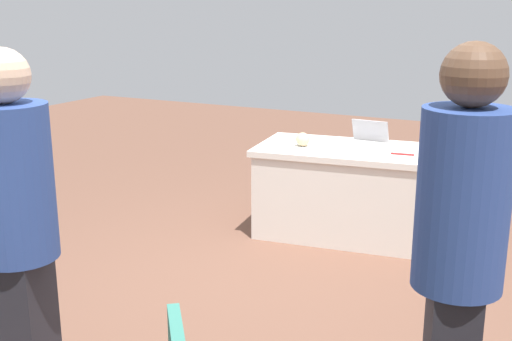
# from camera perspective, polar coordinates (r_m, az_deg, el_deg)

# --- Properties ---
(ground_plane) EXTENTS (14.40, 14.40, 0.00)m
(ground_plane) POSITION_cam_1_polar(r_m,az_deg,el_deg) (4.31, -1.58, -11.49)
(ground_plane) COLOR brown
(table_foreground) EXTENTS (1.77, 1.03, 0.75)m
(table_foreground) POSITION_cam_1_polar(r_m,az_deg,el_deg) (5.37, 9.13, -1.92)
(table_foreground) COLOR silver
(table_foreground) RESTS_ON ground
(person_presenter) EXTENTS (0.44, 0.44, 1.74)m
(person_presenter) POSITION_cam_1_polar(r_m,az_deg,el_deg) (2.91, -20.68, -4.89)
(person_presenter) COLOR #26262D
(person_presenter) RESTS_ON ground
(person_organiser) EXTENTS (0.42, 0.42, 1.78)m
(person_organiser) POSITION_cam_1_polar(r_m,az_deg,el_deg) (2.52, 17.74, -7.04)
(person_organiser) COLOR #26262D
(person_organiser) RESTS_ON ground
(laptop_silver) EXTENTS (0.33, 0.31, 0.21)m
(laptop_silver) POSITION_cam_1_polar(r_m,az_deg,el_deg) (5.37, 9.85, 2.62)
(laptop_silver) COLOR silver
(laptop_silver) RESTS_ON table_foreground
(yarn_ball) EXTENTS (0.11, 0.11, 0.11)m
(yarn_ball) POSITION_cam_1_polar(r_m,az_deg,el_deg) (5.29, 4.22, 2.81)
(yarn_ball) COLOR beige
(yarn_ball) RESTS_ON table_foreground
(scissors_red) EXTENTS (0.18, 0.06, 0.01)m
(scissors_red) POSITION_cam_1_polar(r_m,az_deg,el_deg) (5.12, 13.05, 1.44)
(scissors_red) COLOR red
(scissors_red) RESTS_ON table_foreground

